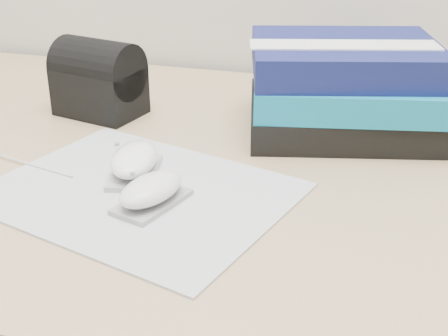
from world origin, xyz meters
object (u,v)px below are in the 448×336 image
(mouse_front, at_px, (151,191))
(book_stack, at_px, (344,88))
(pouch, at_px, (99,79))
(desk, at_px, (281,282))
(mouse_rear, at_px, (134,161))

(mouse_front, relative_size, book_stack, 0.34)
(mouse_front, distance_m, pouch, 0.34)
(pouch, bearing_deg, book_stack, 5.64)
(desk, xyz_separation_m, pouch, (-0.32, 0.05, 0.29))
(mouse_rear, bearing_deg, desk, 41.17)
(mouse_rear, height_order, mouse_front, mouse_rear)
(book_stack, distance_m, pouch, 0.38)
(mouse_front, relative_size, pouch, 0.72)
(book_stack, xyz_separation_m, pouch, (-0.38, -0.04, -0.01))
(book_stack, bearing_deg, mouse_rear, -134.77)
(desk, distance_m, mouse_rear, 0.34)
(desk, xyz_separation_m, mouse_front, (-0.12, -0.22, 0.25))
(book_stack, bearing_deg, desk, -126.41)
(desk, bearing_deg, book_stack, 53.59)
(mouse_rear, height_order, pouch, pouch)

